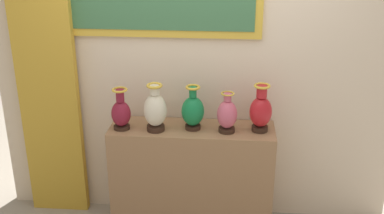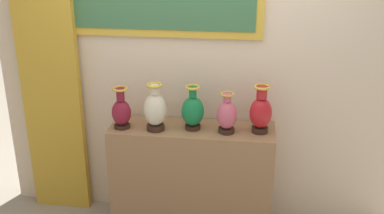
{
  "view_description": "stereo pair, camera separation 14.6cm",
  "coord_description": "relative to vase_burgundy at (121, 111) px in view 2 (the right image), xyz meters",
  "views": [
    {
      "loc": [
        0.29,
        -3.49,
        2.5
      ],
      "look_at": [
        0.0,
        0.0,
        1.09
      ],
      "focal_mm": 44.69,
      "sensor_mm": 36.0,
      "label": 1
    },
    {
      "loc": [
        0.44,
        -3.48,
        2.5
      ],
      "look_at": [
        0.0,
        0.0,
        1.09
      ],
      "focal_mm": 44.69,
      "sensor_mm": 36.0,
      "label": 2
    }
  ],
  "objects": [
    {
      "name": "display_shelf",
      "position": [
        0.56,
        0.06,
        -0.6
      ],
      "size": [
        1.33,
        0.4,
        0.91
      ],
      "primitive_type": "cube",
      "color": "#99704C",
      "rests_on": "ground_plane"
    },
    {
      "name": "back_wall",
      "position": [
        0.55,
        0.32,
        0.48
      ],
      "size": [
        3.35,
        0.14,
        3.01
      ],
      "color": "beige",
      "rests_on": "ground_plane"
    },
    {
      "name": "curtain_gold",
      "position": [
        -0.66,
        0.2,
        0.31
      ],
      "size": [
        0.5,
        0.08,
        2.72
      ],
      "primitive_type": "cube",
      "color": "gold",
      "rests_on": "ground_plane"
    },
    {
      "name": "vase_burgundy",
      "position": [
        0.0,
        0.0,
        0.0
      ],
      "size": [
        0.15,
        0.15,
        0.34
      ],
      "color": "#382319",
      "rests_on": "display_shelf"
    },
    {
      "name": "vase_ivory",
      "position": [
        0.28,
        -0.01,
        0.03
      ],
      "size": [
        0.18,
        0.18,
        0.39
      ],
      "color": "#382319",
      "rests_on": "display_shelf"
    },
    {
      "name": "vase_emerald",
      "position": [
        0.57,
        0.05,
        0.01
      ],
      "size": [
        0.18,
        0.18,
        0.36
      ],
      "color": "#382319",
      "rests_on": "display_shelf"
    },
    {
      "name": "vase_rose",
      "position": [
        0.84,
        0.01,
        0.0
      ],
      "size": [
        0.16,
        0.16,
        0.33
      ],
      "color": "#382319",
      "rests_on": "display_shelf"
    },
    {
      "name": "vase_crimson",
      "position": [
        1.1,
        0.05,
        0.03
      ],
      "size": [
        0.18,
        0.18,
        0.39
      ],
      "color": "#382319",
      "rests_on": "display_shelf"
    }
  ]
}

